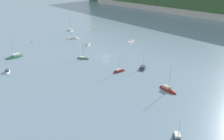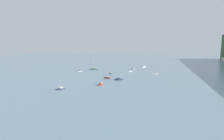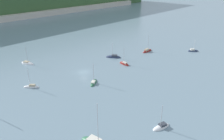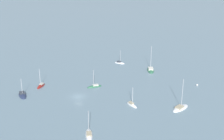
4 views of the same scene
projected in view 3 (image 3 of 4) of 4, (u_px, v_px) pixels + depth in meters
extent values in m
plane|color=slate|center=(84.00, 72.00, 76.90)|extent=(600.00, 600.00, 0.00)
ellipsoid|color=maroon|center=(124.00, 64.00, 83.66)|extent=(1.88, 4.96, 1.96)
cube|color=beige|center=(125.00, 63.00, 83.07)|extent=(1.11, 1.84, 0.50)
cylinder|color=silver|center=(124.00, 55.00, 82.39)|extent=(0.14, 0.14, 6.16)
ellipsoid|color=silver|center=(31.00, 87.00, 66.53)|extent=(4.26, 4.35, 1.31)
cube|color=tan|center=(32.00, 85.00, 66.27)|extent=(1.84, 1.87, 0.60)
cylinder|color=silver|center=(29.00, 78.00, 65.25)|extent=(0.14, 0.14, 5.70)
ellipsoid|color=#2D6647|center=(94.00, 83.00, 69.10)|extent=(5.39, 4.28, 1.38)
cube|color=silver|center=(93.00, 82.00, 68.47)|extent=(2.24, 2.00, 0.47)
cylinder|color=#B2B2B7|center=(93.00, 73.00, 67.99)|extent=(0.14, 0.14, 6.06)
ellipsoid|color=#232D4C|center=(193.00, 51.00, 98.21)|extent=(4.62, 4.37, 1.45)
cube|color=silver|center=(192.00, 50.00, 97.87)|extent=(2.01, 1.96, 0.77)
cylinder|color=silver|center=(194.00, 45.00, 97.12)|extent=(0.14, 0.14, 4.79)
ellipsoid|color=#232D4C|center=(113.00, 57.00, 90.93)|extent=(5.51, 6.42, 1.64)
cube|color=#333842|center=(114.00, 56.00, 90.57)|extent=(2.60, 2.76, 0.66)
cylinder|color=silver|center=(113.00, 50.00, 89.65)|extent=(0.14, 0.14, 5.72)
ellipsoid|color=silver|center=(28.00, 64.00, 84.36)|extent=(3.62, 6.47, 1.67)
cube|color=tan|center=(26.00, 62.00, 84.28)|extent=(1.92, 2.52, 0.46)
cylinder|color=#B2B2B7|center=(27.00, 55.00, 82.78)|extent=(0.14, 0.14, 6.39)
cylinder|color=silver|center=(98.00, 125.00, 41.41)|extent=(0.14, 0.14, 9.54)
ellipsoid|color=maroon|center=(147.00, 51.00, 97.86)|extent=(6.12, 1.81, 1.84)
cube|color=tan|center=(147.00, 50.00, 97.18)|extent=(2.22, 1.21, 0.81)
cylinder|color=#B2B2B7|center=(148.00, 43.00, 96.44)|extent=(0.14, 0.14, 7.15)
ellipsoid|color=silver|center=(161.00, 127.00, 48.95)|extent=(4.96, 2.84, 1.17)
cube|color=#333842|center=(163.00, 125.00, 48.88)|extent=(1.94, 1.56, 0.58)
cylinder|color=#B2B2B7|center=(162.00, 116.00, 47.60)|extent=(0.14, 0.14, 5.54)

